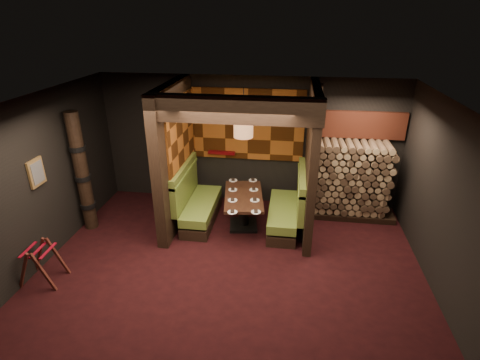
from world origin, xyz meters
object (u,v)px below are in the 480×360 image
(booth_bench_left, at_px, (197,203))
(totem_column, at_px, (82,173))
(booth_bench_right, at_px, (288,209))
(pendant_lamp, at_px, (243,125))
(luggage_rack, at_px, (41,262))
(dining_table, at_px, (243,205))
(firewood_stack, at_px, (355,180))

(booth_bench_left, bearing_deg, totem_column, -165.25)
(booth_bench_right, bearing_deg, pendant_lamp, -169.74)
(booth_bench_right, distance_m, luggage_rack, 4.50)
(dining_table, xyz_separation_m, totem_column, (-3.09, -0.44, 0.70))
(pendant_lamp, distance_m, luggage_rack, 4.07)
(booth_bench_left, distance_m, luggage_rack, 3.01)
(totem_column, bearing_deg, dining_table, 8.08)
(booth_bench_right, relative_size, firewood_stack, 0.92)
(dining_table, relative_size, totem_column, 0.61)
(totem_column, distance_m, firewood_stack, 5.49)
(booth_bench_right, height_order, pendant_lamp, pendant_lamp)
(booth_bench_left, relative_size, dining_table, 1.10)
(booth_bench_right, bearing_deg, dining_table, -172.87)
(pendant_lamp, relative_size, totem_column, 0.38)
(booth_bench_left, xyz_separation_m, dining_table, (1.00, -0.11, 0.08))
(booth_bench_right, distance_m, pendant_lamp, 1.98)
(pendant_lamp, bearing_deg, firewood_stack, 20.98)
(booth_bench_right, relative_size, dining_table, 1.10)
(pendant_lamp, bearing_deg, totem_column, -172.84)
(luggage_rack, xyz_separation_m, firewood_stack, (5.25, 2.94, 0.46))
(dining_table, relative_size, firewood_stack, 0.84)
(booth_bench_right, xyz_separation_m, luggage_rack, (-3.90, -2.24, -0.04))
(dining_table, distance_m, firewood_stack, 2.41)
(luggage_rack, bearing_deg, booth_bench_left, 48.12)
(booth_bench_right, xyz_separation_m, firewood_stack, (1.35, 0.70, 0.42))
(totem_column, bearing_deg, luggage_rack, -87.29)
(pendant_lamp, height_order, firewood_stack, pendant_lamp)
(booth_bench_left, bearing_deg, dining_table, -6.40)
(pendant_lamp, bearing_deg, dining_table, 90.00)
(booth_bench_right, relative_size, totem_column, 0.67)
(booth_bench_right, relative_size, pendant_lamp, 1.75)
(dining_table, xyz_separation_m, firewood_stack, (2.25, 0.81, 0.34))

